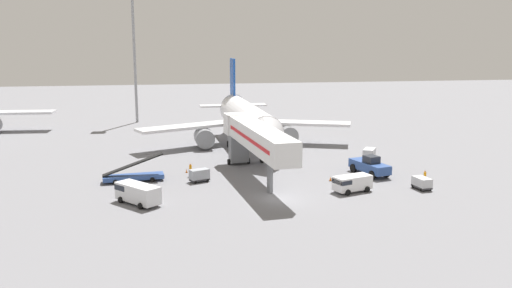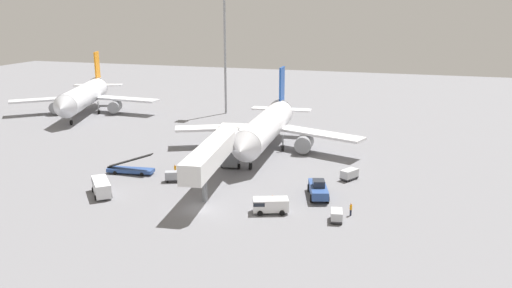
# 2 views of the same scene
# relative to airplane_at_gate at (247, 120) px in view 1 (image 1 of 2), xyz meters

# --- Properties ---
(ground_plane) EXTENTS (300.00, 300.00, 0.00)m
(ground_plane) POSITION_rel_airplane_at_gate_xyz_m (-0.63, -29.11, -4.45)
(ground_plane) COLOR slate
(airplane_at_gate) EXTENTS (35.44, 34.60, 13.72)m
(airplane_at_gate) POSITION_rel_airplane_at_gate_xyz_m (0.00, 0.00, 0.00)
(airplane_at_gate) COLOR silver
(airplane_at_gate) RESTS_ON ground
(jet_bridge) EXTENTS (5.76, 23.57, 7.08)m
(jet_bridge) POSITION_rel_airplane_at_gate_xyz_m (-1.91, -20.02, 0.90)
(jet_bridge) COLOR silver
(jet_bridge) RESTS_ON ground
(pushback_tug) EXTENTS (3.87, 6.64, 2.57)m
(pushback_tug) POSITION_rel_airplane_at_gate_xyz_m (13.11, -20.45, -3.27)
(pushback_tug) COLOR #2D4C8E
(pushback_tug) RESTS_ON ground
(belt_loader_truck) EXTENTS (7.56, 2.74, 3.42)m
(belt_loader_truck) POSITION_rel_airplane_at_gate_xyz_m (-16.92, -18.86, -3.66)
(belt_loader_truck) COLOR #2D4C8E
(belt_loader_truck) RESTS_ON ground
(service_van_far_left) EXTENTS (4.85, 3.30, 1.89)m
(service_van_far_left) POSITION_rel_airplane_at_gate_xyz_m (8.15, -27.67, -3.36)
(service_van_far_left) COLOR white
(service_van_far_left) RESTS_ON ground
(service_van_rear_right) EXTENTS (5.09, 5.50, 2.14)m
(service_van_rear_right) POSITION_rel_airplane_at_gate_xyz_m (-16.04, -28.25, -3.22)
(service_van_rear_right) COLOR silver
(service_van_rear_right) RESTS_ON ground
(baggage_cart_rear_left) EXTENTS (1.73, 2.53, 1.40)m
(baggage_cart_rear_left) POSITION_rel_airplane_at_gate_xyz_m (16.71, -27.90, -3.67)
(baggage_cart_rear_left) COLOR #38383D
(baggage_cart_rear_left) RESTS_ON ground
(baggage_cart_mid_right) EXTENTS (2.68, 3.12, 1.60)m
(baggage_cart_mid_right) POSITION_rel_airplane_at_gate_xyz_m (16.33, -11.81, -3.57)
(baggage_cart_mid_right) COLOR #38383D
(baggage_cart_mid_right) RESTS_ON ground
(baggage_cart_mid_center) EXTENTS (2.62, 2.03, 1.57)m
(baggage_cart_mid_center) POSITION_rel_airplane_at_gate_xyz_m (-8.87, -20.34, -3.58)
(baggage_cart_mid_center) COLOR #38383D
(baggage_cart_mid_center) RESTS_ON ground
(ground_crew_worker_foreground) EXTENTS (0.35, 0.35, 1.67)m
(ground_crew_worker_foreground) POSITION_rel_airplane_at_gate_xyz_m (18.17, -25.66, -3.56)
(ground_crew_worker_foreground) COLOR #1E2333
(ground_crew_worker_foreground) RESTS_ON ground
(ground_crew_worker_midground) EXTENTS (0.36, 0.36, 1.74)m
(ground_crew_worker_midground) POSITION_rel_airplane_at_gate_xyz_m (-9.84, -17.58, -3.53)
(ground_crew_worker_midground) COLOR #1E2333
(ground_crew_worker_midground) RESTS_ON ground
(safety_cone_alpha) EXTENTS (0.33, 0.33, 0.52)m
(safety_cone_alpha) POSITION_rel_airplane_at_gate_xyz_m (7.21, -22.59, -4.20)
(safety_cone_alpha) COLOR black
(safety_cone_alpha) RESTS_ON ground
(safety_cone_bravo) EXTENTS (0.31, 0.31, 0.48)m
(safety_cone_bravo) POSITION_rel_airplane_at_gate_xyz_m (-10.27, -15.47, -4.21)
(safety_cone_bravo) COLOR black
(safety_cone_bravo) RESTS_ON ground
(apron_light_mast) EXTENTS (2.40, 2.40, 28.06)m
(apron_light_mast) POSITION_rel_airplane_at_gate_xyz_m (-18.74, 29.69, 14.76)
(apron_light_mast) COLOR #93969B
(apron_light_mast) RESTS_ON ground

